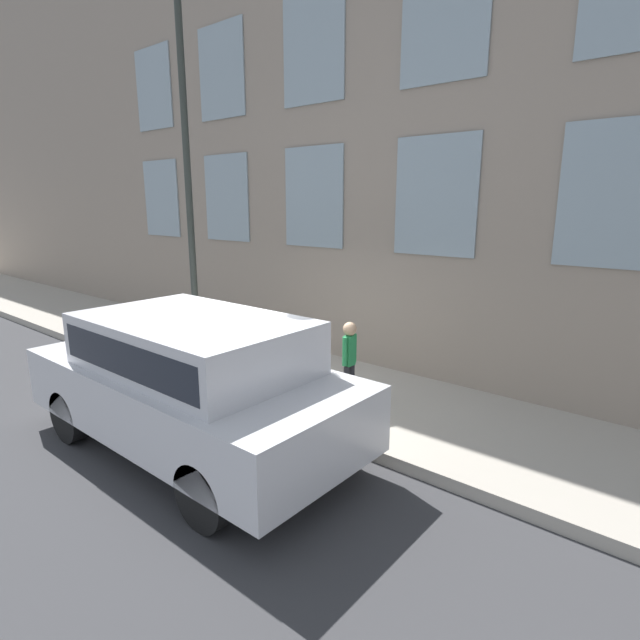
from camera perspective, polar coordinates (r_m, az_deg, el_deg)
ground_plane at (r=7.64m, az=-6.89°, el=-11.01°), size 80.00×80.00×0.00m
sidewalk at (r=8.53m, az=-0.10°, el=-7.65°), size 2.76×60.00×0.16m
building_facade at (r=9.38m, az=6.50°, el=24.86°), size 0.33×40.00×10.06m
fire_hydrant at (r=7.58m, az=-3.32°, el=-6.43°), size 0.27×0.40×0.81m
person at (r=7.41m, az=3.39°, el=-4.04°), size 0.31×0.20×1.27m
parked_truck_silver_near at (r=6.50m, az=-14.48°, el=-6.15°), size 2.06×4.67×1.77m
street_lamp at (r=9.35m, az=-15.15°, el=19.87°), size 0.36×0.36×6.76m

